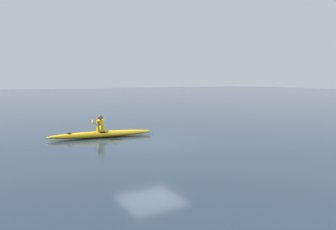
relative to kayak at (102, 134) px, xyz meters
name	(u,v)px	position (x,y,z in m)	size (l,w,h in m)	color
ground_plane	(151,142)	(-1.34, 2.16, -0.14)	(160.00, 160.00, 0.00)	#1E2D3D
kayak	(102,134)	(0.00, 0.00, 0.00)	(4.75, 1.26, 0.28)	#EAB214
kayaker	(100,125)	(0.07, -0.01, 0.44)	(0.59, 2.43, 0.72)	yellow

